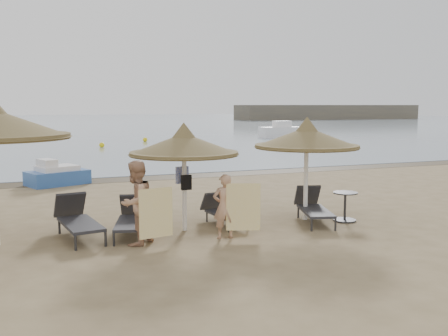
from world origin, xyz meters
The scene contains 20 objects.
ground centered at (0.00, 0.00, 0.00)m, with size 160.00×160.00×0.00m, color #907B57.
sea centered at (0.00, 80.00, 0.01)m, with size 200.00×140.00×0.03m, color gray.
wet_sand_strip centered at (0.00, 9.40, 0.00)m, with size 200.00×1.60×0.01m, color #463924.
palapa_center centered at (0.16, 0.57, 2.05)m, with size 2.60×2.60×2.57m.
palapa_right centered at (3.41, 0.54, 2.13)m, with size 2.70×2.70×2.68m.
lounger_far_left centered at (-2.28, 0.90, 0.42)m, with size 1.01×2.16×0.93m.
lounger_near_left centered at (-1.09, 0.71, 0.38)m, with size 1.10×1.99×0.85m.
lounger_near_right centered at (1.22, 0.90, 0.33)m, with size 0.72×1.69×0.73m.
lounger_far_right centered at (3.51, 0.31, 0.39)m, with size 1.16×2.01×0.86m.
side_table centered at (4.29, 0.03, 0.35)m, with size 0.62×0.62×0.75m.
person_left centered at (-1.15, -0.23, 1.05)m, with size 0.97×0.63×2.10m, color tan.
person_right centered at (0.79, -0.42, 0.84)m, with size 0.78×0.50×1.69m, color tan.
towel_left centered at (-0.80, -0.58, 0.73)m, with size 0.75×0.15×1.06m.
towel_right centered at (1.14, -0.67, 0.73)m, with size 0.72×0.28×1.06m.
bag_patterned centered at (0.16, 0.75, 1.31)m, with size 0.33×0.21×0.40m.
bag_dark centered at (0.16, 0.41, 1.18)m, with size 0.25×0.11×0.35m.
pedal_boat centered at (-2.39, 8.89, 0.37)m, with size 2.45×1.98×0.99m.
buoy_mid centered at (5.28, 29.45, 0.18)m, with size 0.37×0.37×0.37m, color yellow.
buoy_right centered at (15.68, 22.38, 0.17)m, with size 0.34×0.34×0.34m, color yellow.
buoy_extra centered at (1.28, 25.06, 0.18)m, with size 0.37×0.37×0.37m, color yellow.
Camera 1 is at (-3.10, -10.63, 2.97)m, focal length 40.00 mm.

